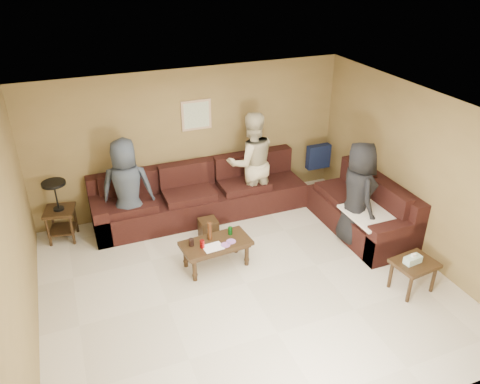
# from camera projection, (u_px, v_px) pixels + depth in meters

# --- Properties ---
(room) EXTENTS (5.60, 5.50, 2.50)m
(room) POSITION_uv_depth(u_px,v_px,m) (247.00, 179.00, 5.86)
(room) COLOR beige
(room) RESTS_ON ground
(sectional_sofa) EXTENTS (4.65, 2.90, 0.97)m
(sectional_sofa) POSITION_uv_depth(u_px,v_px,m) (256.00, 204.00, 7.99)
(sectional_sofa) COLOR black
(sectional_sofa) RESTS_ON ground
(coffee_table) EXTENTS (1.05, 0.59, 0.70)m
(coffee_table) POSITION_uv_depth(u_px,v_px,m) (216.00, 245.00, 6.84)
(coffee_table) COLOR #332111
(coffee_table) RESTS_ON ground
(end_table_left) EXTENTS (0.54, 0.54, 1.03)m
(end_table_left) POSITION_uv_depth(u_px,v_px,m) (59.00, 210.00, 7.39)
(end_table_left) COLOR #332111
(end_table_left) RESTS_ON ground
(side_table_right) EXTENTS (0.61, 0.52, 0.61)m
(side_table_right) POSITION_uv_depth(u_px,v_px,m) (414.00, 266.00, 6.34)
(side_table_right) COLOR #332111
(side_table_right) RESTS_ON ground
(waste_bin) EXTENTS (0.28, 0.28, 0.34)m
(waste_bin) POSITION_uv_depth(u_px,v_px,m) (208.00, 229.00, 7.58)
(waste_bin) COLOR #332111
(waste_bin) RESTS_ON ground
(wall_art) EXTENTS (0.52, 0.04, 0.52)m
(wall_art) POSITION_uv_depth(u_px,v_px,m) (196.00, 115.00, 7.90)
(wall_art) COLOR tan
(wall_art) RESTS_ON ground
(person_left) EXTENTS (0.92, 0.71, 1.68)m
(person_left) POSITION_uv_depth(u_px,v_px,m) (127.00, 189.00, 7.38)
(person_left) COLOR #2D343F
(person_left) RESTS_ON ground
(person_middle) EXTENTS (0.92, 0.74, 1.81)m
(person_middle) POSITION_uv_depth(u_px,v_px,m) (251.00, 163.00, 8.10)
(person_middle) COLOR beige
(person_middle) RESTS_ON ground
(person_right) EXTENTS (0.65, 0.89, 1.69)m
(person_right) POSITION_uv_depth(u_px,v_px,m) (357.00, 194.00, 7.23)
(person_right) COLOR black
(person_right) RESTS_ON ground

